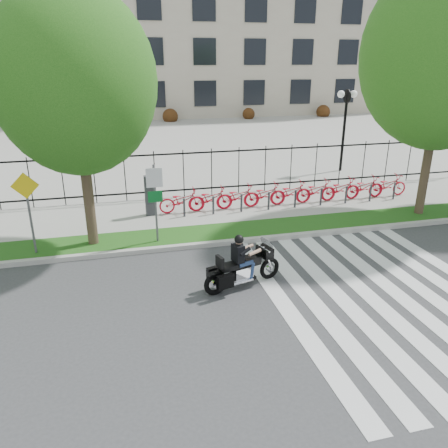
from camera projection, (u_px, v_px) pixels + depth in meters
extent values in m
plane|color=#37373A|center=(197.00, 321.00, 10.02)|extent=(120.00, 120.00, 0.00)
cube|color=#A6A49D|center=(173.00, 248.00, 13.71)|extent=(60.00, 0.20, 0.15)
cube|color=#164A12|center=(169.00, 238.00, 14.49)|extent=(60.00, 1.50, 0.15)
cube|color=#A09E96|center=(161.00, 214.00, 16.75)|extent=(60.00, 3.50, 0.15)
cube|color=#A09E96|center=(135.00, 139.00, 32.69)|extent=(80.00, 34.00, 0.10)
cube|color=#B0A28E|center=(118.00, 16.00, 47.31)|extent=(60.00, 20.00, 20.00)
cylinder|color=black|center=(344.00, 134.00, 22.47)|extent=(0.14, 0.14, 4.00)
cylinder|color=black|center=(347.00, 96.00, 21.80)|extent=(0.06, 0.70, 0.70)
sphere|color=white|center=(341.00, 94.00, 21.68)|extent=(0.36, 0.36, 0.36)
sphere|color=white|center=(354.00, 94.00, 21.84)|extent=(0.36, 0.36, 0.36)
cylinder|color=#3B2A20|center=(88.00, 189.00, 13.29)|extent=(0.32, 0.32, 3.52)
ellipsoid|color=#164F12|center=(75.00, 81.00, 12.18)|extent=(4.60, 4.60, 5.29)
cylinder|color=#3B2A20|center=(427.00, 162.00, 15.92)|extent=(0.32, 0.32, 3.96)
ellipsoid|color=#164F12|center=(445.00, 54.00, 14.63)|extent=(5.57, 5.57, 6.40)
cube|color=#2D2D33|center=(150.00, 196.00, 16.15)|extent=(0.35, 0.25, 1.50)
imported|color=red|center=(182.00, 201.00, 16.52)|extent=(1.74, 0.61, 0.92)
cylinder|color=#2D2D33|center=(184.00, 208.00, 16.11)|extent=(0.08, 0.08, 0.70)
imported|color=red|center=(210.00, 199.00, 16.77)|extent=(1.74, 0.61, 0.92)
cylinder|color=#2D2D33|center=(213.00, 205.00, 16.36)|extent=(0.08, 0.08, 0.70)
imported|color=red|center=(238.00, 197.00, 17.02)|extent=(1.74, 0.61, 0.92)
cylinder|color=#2D2D33|center=(241.00, 203.00, 16.61)|extent=(0.08, 0.08, 0.70)
imported|color=red|center=(265.00, 195.00, 17.27)|extent=(1.74, 0.61, 0.92)
cylinder|color=#2D2D33|center=(269.00, 201.00, 16.85)|extent=(0.08, 0.08, 0.70)
imported|color=red|center=(291.00, 193.00, 17.52)|extent=(1.74, 0.61, 0.92)
cylinder|color=#2D2D33|center=(295.00, 199.00, 17.10)|extent=(0.08, 0.08, 0.70)
imported|color=red|center=(316.00, 191.00, 17.77)|extent=(1.74, 0.61, 0.92)
cylinder|color=#2D2D33|center=(321.00, 197.00, 17.35)|extent=(0.08, 0.08, 0.70)
imported|color=red|center=(340.00, 189.00, 18.02)|extent=(1.74, 0.61, 0.92)
cylinder|color=#2D2D33|center=(346.00, 195.00, 17.60)|extent=(0.08, 0.08, 0.70)
imported|color=red|center=(364.00, 187.00, 18.27)|extent=(1.74, 0.61, 0.92)
cylinder|color=#2D2D33|center=(370.00, 193.00, 17.85)|extent=(0.08, 0.08, 0.70)
imported|color=red|center=(387.00, 185.00, 18.52)|extent=(1.74, 0.61, 0.92)
cylinder|color=#2D2D33|center=(394.00, 191.00, 18.10)|extent=(0.08, 0.08, 0.70)
cylinder|color=#59595B|center=(156.00, 204.00, 13.61)|extent=(0.07, 0.07, 2.50)
cube|color=white|center=(154.00, 178.00, 13.27)|extent=(0.50, 0.03, 0.60)
cube|color=#0C6626|center=(155.00, 197.00, 13.48)|extent=(0.45, 0.03, 0.35)
cylinder|color=#59595B|center=(30.00, 215.00, 12.79)|extent=(0.07, 0.07, 2.40)
cube|color=yellow|center=(25.00, 186.00, 12.44)|extent=(0.78, 0.03, 0.78)
torus|color=black|center=(269.00, 268.00, 11.86)|extent=(0.62, 0.28, 0.61)
torus|color=black|center=(215.00, 283.00, 11.07)|extent=(0.66, 0.31, 0.65)
cube|color=black|center=(265.00, 252.00, 11.59)|extent=(0.39, 0.54, 0.27)
cube|color=#26262B|center=(267.00, 244.00, 11.54)|extent=(0.25, 0.46, 0.27)
cube|color=silver|center=(242.00, 273.00, 11.41)|extent=(0.60, 0.44, 0.36)
cube|color=black|center=(251.00, 260.00, 11.43)|extent=(0.55, 0.43, 0.23)
cube|color=black|center=(232.00, 266.00, 11.16)|extent=(0.69, 0.48, 0.12)
cube|color=black|center=(220.00, 262.00, 10.93)|extent=(0.17, 0.31, 0.30)
cube|color=black|center=(225.00, 281.00, 10.86)|extent=(0.47, 0.26, 0.36)
cube|color=black|center=(215.00, 273.00, 11.29)|extent=(0.47, 0.26, 0.36)
cube|color=black|center=(238.00, 253.00, 11.14)|extent=(0.30, 0.40, 0.46)
sphere|color=tan|center=(239.00, 241.00, 11.03)|extent=(0.20, 0.20, 0.20)
sphere|color=black|center=(239.00, 239.00, 11.02)|extent=(0.24, 0.24, 0.24)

